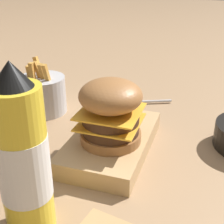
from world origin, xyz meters
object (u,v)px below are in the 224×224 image
object	(u,v)px
serving_board	(112,142)
fries_basket	(43,94)
ketchup_bottle	(23,160)
spoon	(130,102)
burger	(111,111)

from	to	relation	value
serving_board	fries_basket	world-z (taller)	fries_basket
ketchup_bottle	spoon	xyz separation A→B (m)	(0.46, -0.02, -0.11)
burger	fries_basket	size ratio (longest dim) A/B	0.89
burger	spoon	bearing A→B (deg)	6.96
burger	serving_board	bearing A→B (deg)	12.07
burger	ketchup_bottle	distance (m)	0.22
serving_board	fries_basket	bearing A→B (deg)	62.25
ketchup_bottle	spoon	bearing A→B (deg)	-2.40
serving_board	burger	xyz separation A→B (m)	(-0.02, -0.00, 0.08)
ketchup_bottle	spoon	world-z (taller)	ketchup_bottle
serving_board	burger	bearing A→B (deg)	-167.93
burger	spoon	xyz separation A→B (m)	(0.26, 0.03, -0.09)
spoon	serving_board	bearing A→B (deg)	72.73
serving_board	ketchup_bottle	world-z (taller)	ketchup_bottle
ketchup_bottle	serving_board	bearing A→B (deg)	-11.11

